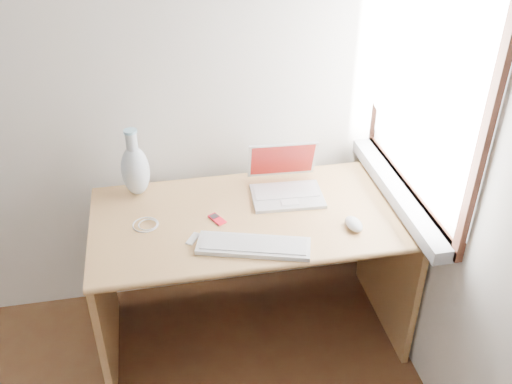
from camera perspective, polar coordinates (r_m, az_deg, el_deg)
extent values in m
cube|color=white|center=(2.42, 16.80, 10.81)|extent=(0.01, 0.90, 1.00)
cube|color=#98989B|center=(2.63, 13.89, 0.10)|extent=(0.10, 0.96, 0.06)
cube|color=white|center=(2.38, 15.25, 11.44)|extent=(0.02, 0.84, 0.92)
cube|color=tan|center=(2.51, -0.43, -2.52)|extent=(1.40, 0.70, 0.03)
cube|color=tan|center=(2.73, -14.87, -10.33)|extent=(0.03, 0.66, 0.71)
cube|color=tan|center=(2.91, 13.05, -6.88)|extent=(0.03, 0.66, 0.71)
cube|color=tan|center=(2.92, -1.61, -2.74)|extent=(1.34, 0.03, 0.47)
cube|color=silver|center=(2.61, 3.15, -0.41)|extent=(0.33, 0.24, 0.02)
cube|color=silver|center=(2.60, 3.15, -0.24)|extent=(0.30, 0.14, 0.00)
cube|color=silver|center=(2.64, 2.65, 2.86)|extent=(0.32, 0.10, 0.20)
cube|color=maroon|center=(2.64, 2.65, 2.86)|extent=(0.30, 0.08, 0.18)
cube|color=white|center=(2.30, -0.24, -5.42)|extent=(0.48, 0.26, 0.02)
cube|color=silver|center=(2.30, -0.24, -5.19)|extent=(0.44, 0.22, 0.00)
ellipsoid|color=silver|center=(2.44, 9.76, -3.16)|extent=(0.08, 0.12, 0.04)
cube|color=red|center=(2.47, -3.92, -2.72)|extent=(0.08, 0.10, 0.01)
cube|color=black|center=(2.47, -3.92, -2.64)|extent=(0.04, 0.04, 0.00)
torus|color=white|center=(2.48, -10.98, -3.22)|extent=(0.14, 0.14, 0.01)
cube|color=white|center=(2.37, -6.31, -4.65)|extent=(0.07, 0.08, 0.01)
ellipsoid|color=white|center=(2.63, -11.96, 2.09)|extent=(0.13, 0.13, 0.24)
cylinder|color=white|center=(2.56, -12.35, 4.97)|extent=(0.05, 0.05, 0.10)
cylinder|color=#98D6F4|center=(2.54, -12.48, 5.95)|extent=(0.06, 0.06, 0.01)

